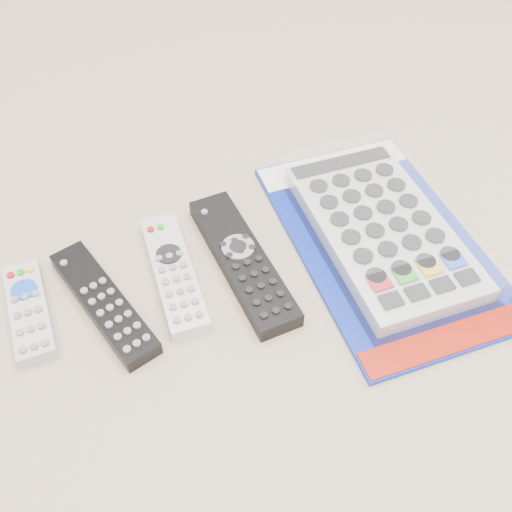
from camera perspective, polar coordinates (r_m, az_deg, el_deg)
name	(u,v)px	position (r m, az deg, el deg)	size (l,w,h in m)	color
remote_small_grey	(29,311)	(0.72, -21.73, -5.14)	(0.05, 0.14, 0.02)	#ACABAE
remote_slim_black	(104,303)	(0.70, -14.97, -4.52)	(0.08, 0.20, 0.02)	black
remote_silver_dvd	(174,273)	(0.71, -8.21, -1.69)	(0.08, 0.19, 0.02)	silver
remote_large_black	(243,260)	(0.71, -1.36, -0.43)	(0.06, 0.23, 0.03)	black
jumbo_remote_packaged	(382,228)	(0.75, 12.52, 2.79)	(0.27, 0.39, 0.05)	#0D2293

